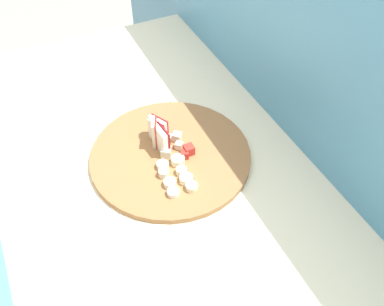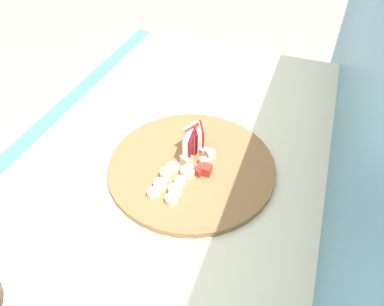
% 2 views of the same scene
% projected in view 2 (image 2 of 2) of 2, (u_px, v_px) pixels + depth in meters
% --- Properties ---
extents(tiled_countertop, '(1.40, 0.68, 0.87)m').
position_uv_depth(tiled_countertop, '(155.00, 299.00, 0.99)').
color(tiled_countertop, beige).
rests_on(tiled_countertop, ground).
extents(cutting_board, '(0.36, 0.36, 0.01)m').
position_uv_depth(cutting_board, '(192.00, 166.00, 0.76)').
color(cutting_board, olive).
rests_on(cutting_board, tiled_countertop).
extents(apple_wedge_fan, '(0.09, 0.04, 0.07)m').
position_uv_depth(apple_wedge_fan, '(194.00, 141.00, 0.76)').
color(apple_wedge_fan, '#B22D23').
rests_on(apple_wedge_fan, cutting_board).
extents(apple_dice_pile, '(0.08, 0.07, 0.02)m').
position_uv_depth(apple_dice_pile, '(198.00, 162.00, 0.75)').
color(apple_dice_pile, '#B22D23').
rests_on(apple_dice_pile, cutting_board).
extents(banana_slice_rows, '(0.11, 0.07, 0.02)m').
position_uv_depth(banana_slice_rows, '(172.00, 182.00, 0.71)').
color(banana_slice_rows, beige).
rests_on(banana_slice_rows, cutting_board).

